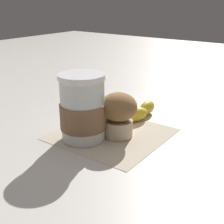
# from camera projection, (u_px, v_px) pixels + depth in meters

# --- Properties ---
(ground_plane) EXTENTS (3.00, 3.00, 0.00)m
(ground_plane) POSITION_uv_depth(u_px,v_px,m) (112.00, 134.00, 0.68)
(ground_plane) COLOR beige
(paper_napkin) EXTENTS (0.23, 0.23, 0.00)m
(paper_napkin) POSITION_uv_depth(u_px,v_px,m) (112.00, 134.00, 0.68)
(paper_napkin) COLOR beige
(paper_napkin) RESTS_ON ground_plane
(coffee_cup) EXTENTS (0.10, 0.10, 0.14)m
(coffee_cup) POSITION_uv_depth(u_px,v_px,m) (83.00, 110.00, 0.63)
(coffee_cup) COLOR silver
(coffee_cup) RESTS_ON paper_napkin
(muffin) EXTENTS (0.08, 0.08, 0.10)m
(muffin) POSITION_uv_depth(u_px,v_px,m) (118.00, 113.00, 0.65)
(muffin) COLOR beige
(muffin) RESTS_ON paper_napkin
(banana) EXTENTS (0.17, 0.08, 0.03)m
(banana) POSITION_uv_depth(u_px,v_px,m) (134.00, 114.00, 0.75)
(banana) COLOR gold
(banana) RESTS_ON paper_napkin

